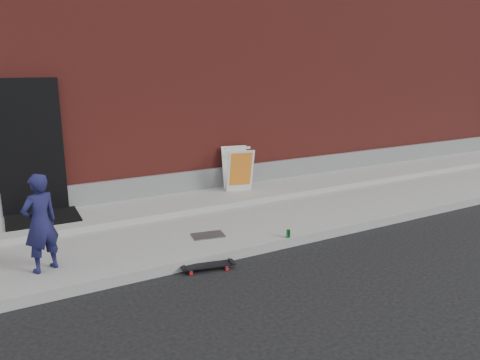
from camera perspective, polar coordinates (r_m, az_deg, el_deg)
ground at (r=6.96m, az=1.66°, el=-9.22°), size 80.00×80.00×0.00m
sidewalk at (r=8.17m, az=-3.76°, el=-5.10°), size 20.00×3.00×0.15m
apron at (r=8.92m, az=-6.27°, el=-2.67°), size 20.00×1.20×0.10m
building at (r=12.91m, az=-14.79°, el=12.45°), size 20.00×8.10×5.00m
child at (r=6.43m, az=-23.17°, el=-4.85°), size 0.55×0.47×1.28m
skateboard at (r=6.50m, az=-3.93°, el=-10.38°), size 0.74×0.33×0.08m
pizza_sign at (r=9.42m, az=-0.26°, el=1.39°), size 0.65×0.72×0.88m
soda_can at (r=7.26m, az=5.90°, el=-6.53°), size 0.08×0.08×0.12m
doormat at (r=8.45m, az=-22.94°, el=-4.21°), size 1.16×0.95×0.03m
utility_plate at (r=7.32m, az=-3.90°, el=-6.74°), size 0.54×0.40×0.01m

